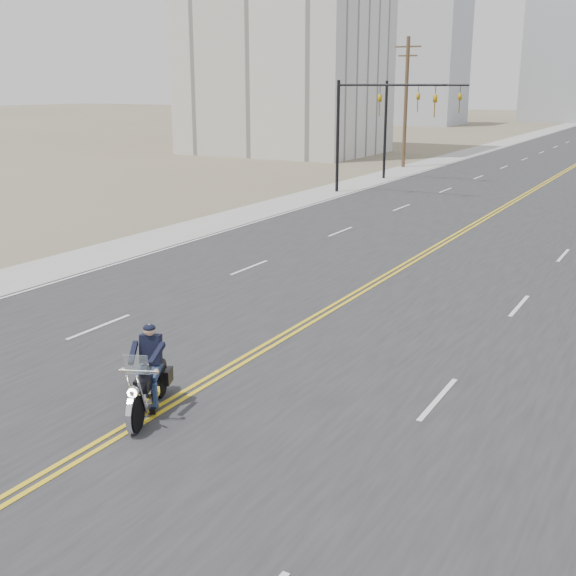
{
  "coord_description": "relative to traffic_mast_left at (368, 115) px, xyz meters",
  "views": [
    {
      "loc": [
        9.31,
        -10.33,
        6.67
      ],
      "look_at": [
        0.44,
        5.35,
        1.6
      ],
      "focal_mm": 45.0,
      "sensor_mm": 36.0,
      "label": 1
    }
  ],
  "objects": [
    {
      "name": "haze_bldg_a",
      "position": [
        -26.02,
        83.0,
        6.06
      ],
      "size": [
        14.0,
        12.0,
        22.0
      ],
      "primitive_type": "cube",
      "color": "#B7BCC6",
      "rests_on": "ground"
    },
    {
      "name": "traffic_mast_left",
      "position": [
        0.0,
        0.0,
        0.0
      ],
      "size": [
        7.1,
        0.26,
        7.0
      ],
      "color": "black",
      "rests_on": "ground"
    },
    {
      "name": "motorcyclist",
      "position": [
        8.87,
        -31.65,
        -4.0
      ],
      "size": [
        1.89,
        2.61,
        1.87
      ],
      "primitive_type": null,
      "rotation": [
        0.0,
        0.0,
        3.55
      ],
      "color": "black",
      "rests_on": "ground"
    },
    {
      "name": "traffic_mast_far",
      "position": [
        -0.33,
        8.0,
        -0.06
      ],
      "size": [
        6.1,
        0.26,
        7.0
      ],
      "color": "black",
      "rests_on": "ground"
    },
    {
      "name": "haze_bldg_f",
      "position": [
        -41.02,
        98.0,
        3.06
      ],
      "size": [
        12.0,
        12.0,
        16.0
      ],
      "primitive_type": "cube",
      "color": "#ADB2B7",
      "rests_on": "ground"
    },
    {
      "name": "ground_plane",
      "position": [
        8.98,
        -32.0,
        -4.94
      ],
      "size": [
        400.0,
        400.0,
        0.0
      ],
      "primitive_type": "plane",
      "color": "#776D56",
      "rests_on": "ground"
    },
    {
      "name": "sidewalk_left",
      "position": [
        -2.52,
        38.0,
        -4.93
      ],
      "size": [
        3.0,
        200.0,
        0.01
      ],
      "primitive_type": "cube",
      "color": "#A5A5A0",
      "rests_on": "ground"
    },
    {
      "name": "utility_pole_left",
      "position": [
        -3.52,
        16.0,
        0.54
      ],
      "size": [
        2.2,
        0.3,
        10.5
      ],
      "color": "brown",
      "rests_on": "ground"
    }
  ]
}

